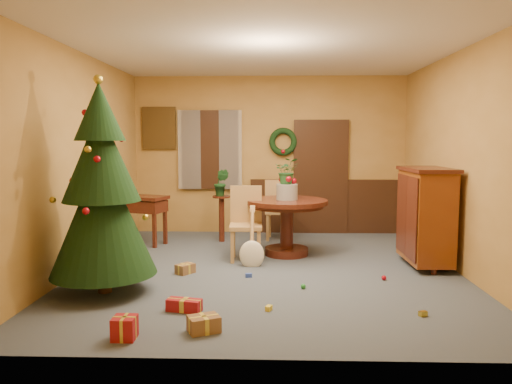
{
  "coord_description": "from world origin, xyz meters",
  "views": [
    {
      "loc": [
        0.06,
        -6.54,
        1.74
      ],
      "look_at": [
        -0.17,
        0.4,
        1.01
      ],
      "focal_mm": 35.0,
      "sensor_mm": 36.0,
      "label": 1
    }
  ],
  "objects_px": {
    "dining_table": "(287,216)",
    "sideboard": "(426,214)",
    "writing_desk": "(139,208)",
    "chair_near": "(246,220)",
    "christmas_tree": "(102,191)"
  },
  "relations": [
    {
      "from": "dining_table",
      "to": "sideboard",
      "type": "relative_size",
      "value": 0.9
    },
    {
      "from": "dining_table",
      "to": "writing_desk",
      "type": "height_order",
      "value": "dining_table"
    },
    {
      "from": "chair_near",
      "to": "sideboard",
      "type": "xyz_separation_m",
      "value": [
        2.48,
        -0.35,
        0.16
      ]
    },
    {
      "from": "dining_table",
      "to": "christmas_tree",
      "type": "relative_size",
      "value": 0.5
    },
    {
      "from": "dining_table",
      "to": "writing_desk",
      "type": "xyz_separation_m",
      "value": [
        -2.42,
        0.7,
        0.02
      ]
    },
    {
      "from": "dining_table",
      "to": "christmas_tree",
      "type": "distance_m",
      "value": 2.94
    },
    {
      "from": "sideboard",
      "to": "writing_desk",
      "type": "bearing_deg",
      "value": 162.88
    },
    {
      "from": "sideboard",
      "to": "dining_table",
      "type": "bearing_deg",
      "value": 161.49
    },
    {
      "from": "dining_table",
      "to": "chair_near",
      "type": "bearing_deg",
      "value": -154.99
    },
    {
      "from": "chair_near",
      "to": "writing_desk",
      "type": "height_order",
      "value": "chair_near"
    },
    {
      "from": "chair_near",
      "to": "sideboard",
      "type": "height_order",
      "value": "sideboard"
    },
    {
      "from": "sideboard",
      "to": "christmas_tree",
      "type": "bearing_deg",
      "value": -161.85
    },
    {
      "from": "christmas_tree",
      "to": "sideboard",
      "type": "distance_m",
      "value": 4.23
    },
    {
      "from": "writing_desk",
      "to": "christmas_tree",
      "type": "bearing_deg",
      "value": -83.57
    },
    {
      "from": "dining_table",
      "to": "chair_near",
      "type": "xyz_separation_m",
      "value": [
        -0.6,
        -0.28,
        -0.02
      ]
    }
  ]
}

